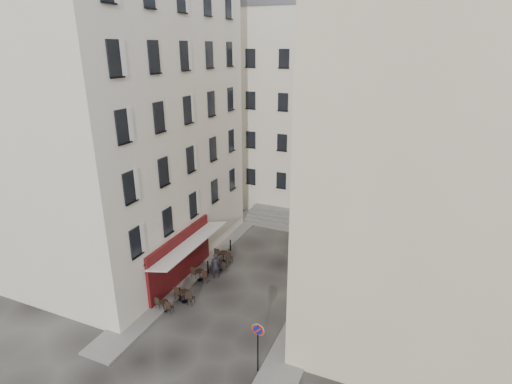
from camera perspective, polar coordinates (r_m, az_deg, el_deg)
The scene contains 18 objects.
ground at distance 25.53m, azimuth -3.12°, elevation -15.73°, with size 90.00×90.00×0.00m, color black.
sidewalk_left at distance 30.30m, azimuth -7.52°, elevation -9.49°, with size 2.00×22.00×0.12m, color slate.
sidewalk_right at distance 26.58m, azimuth 8.88°, elevation -14.21°, with size 2.00×18.00×0.12m, color slate.
building_left at distance 29.60m, azimuth -19.69°, elevation 9.96°, with size 12.20×16.20×20.60m.
building_right at distance 22.73m, azimuth 25.30°, elevation 3.82°, with size 12.20×14.20×18.60m.
building_back at distance 39.30m, azimuth 7.74°, elevation 11.69°, with size 18.20×10.20×18.60m.
cafe_storefront at distance 27.14m, azimuth -10.57°, elevation -9.04°, with size 1.74×7.30×3.50m.
stone_steps at distance 35.55m, azimuth 5.81°, elevation -4.15°, with size 9.00×3.15×0.80m.
bollard_near at distance 25.92m, azimuth -10.82°, elevation -14.09°, with size 0.12×0.12×0.98m.
bollard_mid at distance 28.40m, azimuth -6.89°, elevation -10.56°, with size 0.12×0.12×0.98m.
bollard_far at distance 31.07m, azimuth -3.68°, elevation -7.57°, with size 0.12×0.12×0.98m.
no_parking_sign at distance 20.09m, azimuth 0.26°, elevation -20.20°, with size 0.63×0.10×2.74m.
bistro_table_a at distance 25.30m, azimuth -12.98°, elevation -15.46°, with size 1.21×0.57×0.85m.
bistro_table_b at distance 25.79m, azimuth -10.18°, elevation -14.32°, with size 1.38×0.65×0.97m.
bistro_table_c at distance 27.73m, azimuth -7.98°, elevation -11.56°, with size 1.31×0.62×0.92m.
bistro_table_d at distance 28.71m, azimuth -5.18°, elevation -10.38°, with size 1.15×0.54×0.81m.
bistro_table_e at distance 29.69m, azimuth -4.65°, elevation -9.06°, with size 1.40×0.66×0.99m.
pedestrian at distance 27.70m, azimuth -5.81°, elevation -10.42°, with size 0.67×0.44×1.84m, color black.
Camera 1 is at (9.32, -18.50, 14.93)m, focal length 28.00 mm.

